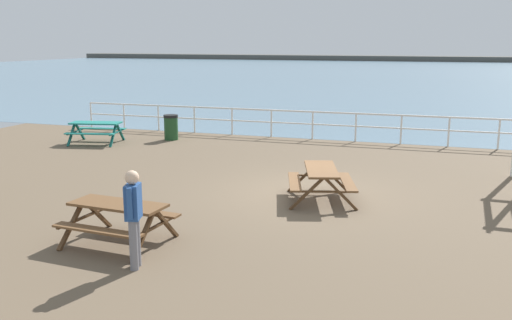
{
  "coord_description": "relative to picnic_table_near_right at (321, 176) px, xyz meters",
  "views": [
    {
      "loc": [
        3.16,
        -13.28,
        3.71
      ],
      "look_at": [
        -1.24,
        -0.21,
        0.8
      ],
      "focal_mm": 39.93,
      "sensor_mm": 36.0,
      "label": 1
    }
  ],
  "objects": [
    {
      "name": "litter_bin",
      "position": [
        -7.17,
        6.42,
        -0.1
      ],
      "size": [
        0.55,
        0.55,
        0.95
      ],
      "color": "#1E4723",
      "rests_on": "ground"
    },
    {
      "name": "seaward_railing",
      "position": [
        -0.47,
        8.25,
        0.15
      ],
      "size": [
        23.07,
        0.07,
        1.08
      ],
      "color": "white",
      "rests_on": "ground"
    },
    {
      "name": "ground_plane",
      "position": [
        -0.47,
        0.5,
        -0.68
      ],
      "size": [
        30.0,
        24.0,
        0.2
      ],
      "primitive_type": "cube",
      "color": "brown"
    },
    {
      "name": "picnic_table_near_right",
      "position": [
        0.0,
        0.0,
        0.0
      ],
      "size": [
        1.96,
        2.16,
        0.8
      ],
      "rotation": [
        0.0,
        0.0,
        1.86
      ],
      "color": "brown",
      "rests_on": "ground"
    },
    {
      "name": "picnic_table_far_left",
      "position": [
        -2.93,
        -4.06,
        0.0
      ],
      "size": [
        1.9,
        1.65,
        0.8
      ],
      "rotation": [
        0.0,
        0.0,
        -0.07
      ],
      "color": "brown",
      "rests_on": "ground"
    },
    {
      "name": "visitor",
      "position": [
        -2.05,
        -4.98,
        0.36
      ],
      "size": [
        0.31,
        0.51,
        1.66
      ],
      "rotation": [
        0.0,
        0.0,
        3.42
      ],
      "color": "slate",
      "rests_on": "ground"
    },
    {
      "name": "picnic_table_mid_centre",
      "position": [
        -9.44,
        4.87,
        0.0
      ],
      "size": [
        2.09,
        1.87,
        0.8
      ],
      "rotation": [
        0.0,
        0.0,
        0.22
      ],
      "color": "#1E7A70",
      "rests_on": "ground"
    },
    {
      "name": "sea_band",
      "position": [
        -0.47,
        53.25,
        -0.58
      ],
      "size": [
        142.0,
        90.0,
        0.01
      ],
      "primitive_type": "cube",
      "color": "slate",
      "rests_on": "ground"
    },
    {
      "name": "distant_shoreline",
      "position": [
        -0.47,
        96.25,
        -0.58
      ],
      "size": [
        142.0,
        6.0,
        1.8
      ],
      "primitive_type": "cube",
      "color": "#4C4C47",
      "rests_on": "ground"
    }
  ]
}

